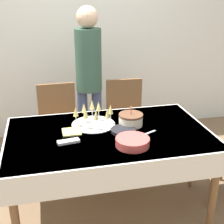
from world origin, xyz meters
The scene contains 13 objects.
ground_plane centered at (0.00, 0.00, 0.00)m, with size 12.00×12.00×0.00m, color brown.
wall_back centered at (0.00, 1.77, 1.35)m, with size 8.00×0.05×2.70m.
dining_table centered at (0.00, 0.00, 0.67)m, with size 1.67×1.01×0.77m.
dining_chair_far_left centered at (-0.37, 0.83, 0.51)m, with size 0.43×0.43×0.94m.
dining_chair_far_right centered at (0.37, 0.83, 0.51)m, with size 0.44×0.44×0.94m.
birthday_cake centered at (0.22, 0.11, 0.82)m, with size 0.21×0.21×0.18m.
champagne_tray centered at (-0.09, 0.19, 0.85)m, with size 0.38×0.38×0.18m.
plate_stack_main centered at (0.13, -0.26, 0.80)m, with size 0.26×0.26×0.06m.
plate_stack_dessert centered at (0.12, -0.02, 0.79)m, with size 0.21×0.21×0.03m.
cake_knife centered at (0.25, -0.11, 0.77)m, with size 0.28×0.15×0.00m.
fork_pile centered at (-0.34, -0.10, 0.78)m, with size 0.18×0.08×0.02m.
napkin_pile centered at (-0.30, 0.07, 0.78)m, with size 0.15×0.15×0.01m.
person_standing centered at (-0.01, 0.99, 1.04)m, with size 0.28×0.28×1.72m.
Camera 1 is at (-0.48, -2.26, 1.89)m, focal length 50.00 mm.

